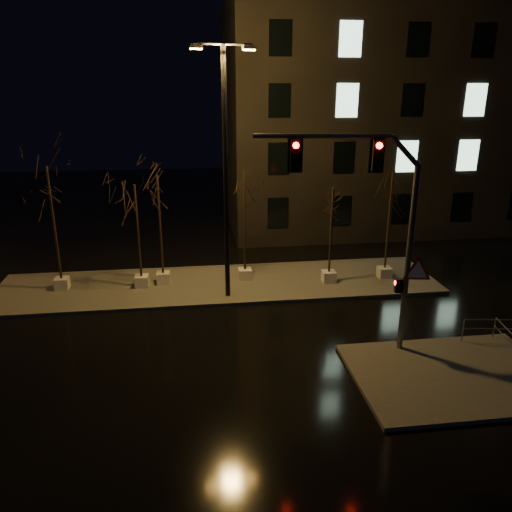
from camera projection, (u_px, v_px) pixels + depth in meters
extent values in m
plane|color=black|center=(230.00, 342.00, 19.63)|extent=(90.00, 90.00, 0.00)
cube|color=#4E4B45|center=(220.00, 284.00, 25.24)|extent=(22.00, 5.00, 0.15)
cube|color=#4E4B45|center=(454.00, 375.00, 17.26)|extent=(7.00, 5.00, 0.15)
cube|color=black|center=(401.00, 117.00, 35.87)|extent=(25.00, 12.00, 15.00)
cube|color=silver|center=(62.00, 283.00, 24.42)|extent=(0.65, 0.65, 0.55)
cylinder|color=black|center=(54.00, 224.00, 23.46)|extent=(0.11, 0.11, 5.43)
cube|color=silver|center=(142.00, 281.00, 24.70)|extent=(0.65, 0.65, 0.55)
cylinder|color=black|center=(138.00, 232.00, 23.88)|extent=(0.11, 0.11, 4.54)
cube|color=silver|center=(163.00, 278.00, 25.14)|extent=(0.65, 0.65, 0.55)
cylinder|color=black|center=(160.00, 225.00, 24.26)|extent=(0.11, 0.11, 4.93)
cube|color=silver|center=(245.00, 274.00, 25.63)|extent=(0.65, 0.65, 0.55)
cylinder|color=black|center=(244.00, 221.00, 24.73)|extent=(0.11, 0.11, 5.04)
cube|color=silver|center=(329.00, 276.00, 25.30)|extent=(0.65, 0.65, 0.55)
cylinder|color=black|center=(331.00, 231.00, 24.53)|extent=(0.11, 0.11, 4.25)
cube|color=silver|center=(384.00, 272.00, 25.86)|extent=(0.65, 0.65, 0.55)
cylinder|color=black|center=(389.00, 221.00, 24.98)|extent=(0.11, 0.11, 4.91)
cylinder|color=#5C5F64|center=(408.00, 262.00, 17.86)|extent=(0.21, 0.21, 6.88)
cylinder|color=#5C5F64|center=(322.00, 136.00, 16.50)|extent=(4.56, 0.85, 0.16)
cube|color=black|center=(378.00, 156.00, 16.67)|extent=(0.38, 0.30, 1.03)
cube|color=black|center=(295.00, 155.00, 16.72)|extent=(0.38, 0.30, 1.03)
cube|color=black|center=(399.00, 286.00, 18.16)|extent=(0.28, 0.24, 0.52)
cone|color=red|center=(417.00, 272.00, 17.91)|extent=(1.18, 0.21, 1.19)
sphere|color=#FF0C07|center=(420.00, 145.00, 16.54)|extent=(0.21, 0.21, 0.21)
cylinder|color=black|center=(226.00, 180.00, 21.94)|extent=(0.22, 0.22, 11.05)
cylinder|color=black|center=(223.00, 44.00, 20.16)|extent=(2.42, 0.47, 0.11)
cube|color=#FF9D32|center=(196.00, 48.00, 19.92)|extent=(0.59, 0.39, 0.22)
cube|color=#FF9D32|center=(249.00, 49.00, 20.51)|extent=(0.59, 0.39, 0.22)
cylinder|color=#5C5F64|center=(463.00, 331.00, 19.29)|extent=(0.05, 0.05, 0.87)
cylinder|color=#5C5F64|center=(492.00, 320.00, 19.13)|extent=(2.12, 0.34, 0.04)
cylinder|color=#5C5F64|center=(491.00, 329.00, 19.25)|extent=(2.12, 0.34, 0.04)
cylinder|color=#5C5F64|center=(494.00, 328.00, 19.62)|extent=(0.04, 0.04, 0.80)
cylinder|color=#5C5F64|center=(506.00, 328.00, 18.64)|extent=(0.33, 1.76, 0.04)
cylinder|color=#5C5F64|center=(504.00, 336.00, 18.75)|extent=(0.33, 1.76, 0.04)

